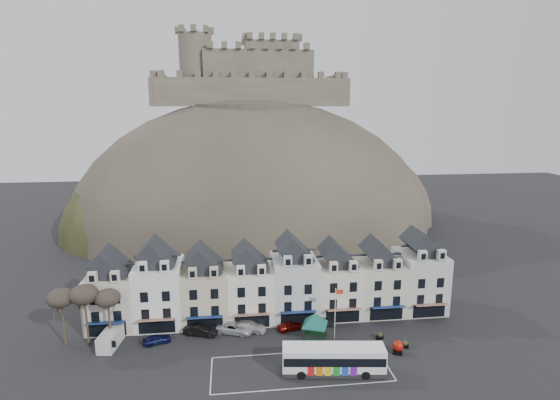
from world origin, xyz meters
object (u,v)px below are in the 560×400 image
at_px(car_silver, 235,328).
at_px(car_charcoal, 320,320).
at_px(car_maroon, 290,326).
at_px(bus_shelter, 315,320).
at_px(red_buoy, 398,347).
at_px(car_white, 249,326).
at_px(flagpole, 336,310).
at_px(car_black, 201,330).
at_px(bus, 334,358).
at_px(car_navy, 157,339).
at_px(white_van, 110,339).

xyz_separation_m(car_silver, car_charcoal, (12.73, 0.79, -0.05)).
distance_m(car_silver, car_maroon, 8.05).
height_order(bus_shelter, red_buoy, bus_shelter).
height_order(car_white, car_maroon, car_white).
xyz_separation_m(red_buoy, flagpole, (-7.30, 4.79, 3.39)).
relative_size(bus_shelter, car_silver, 1.17).
xyz_separation_m(car_black, car_maroon, (12.89, -0.05, -0.15)).
bearing_deg(flagpole, car_maroon, 153.40).
bearing_deg(bus, flagpole, 81.59).
xyz_separation_m(car_navy, car_charcoal, (23.45, 2.50, 0.05)).
bearing_deg(red_buoy, car_maroon, 149.62).
relative_size(flagpole, car_black, 1.58).
relative_size(red_buoy, car_charcoal, 0.42).
height_order(flagpole, car_charcoal, flagpole).
distance_m(red_buoy, car_silver, 22.78).
distance_m(bus, bus_shelter, 7.69).
relative_size(bus, car_silver, 2.41).
bearing_deg(bus, car_black, 153.46).
bearing_deg(bus_shelter, car_navy, -165.40).
height_order(bus_shelter, car_black, bus_shelter).
distance_m(bus, red_buoy, 10.08).
relative_size(car_black, car_maroon, 1.28).
distance_m(bus_shelter, white_van, 28.02).
height_order(car_navy, car_white, car_white).
height_order(bus_shelter, car_charcoal, bus_shelter).
xyz_separation_m(white_van, car_navy, (6.13, 0.00, -0.44)).
bearing_deg(bus_shelter, car_black, -172.85).
bearing_deg(red_buoy, white_van, 170.70).
distance_m(bus_shelter, red_buoy, 11.43).
relative_size(white_van, car_silver, 0.94).
bearing_deg(car_maroon, red_buoy, -135.15).
height_order(bus, car_navy, bus).
relative_size(white_van, car_charcoal, 1.19).
height_order(flagpole, car_black, flagpole).
height_order(bus_shelter, car_navy, bus_shelter).
bearing_deg(flagpole, white_van, 177.29).
bearing_deg(white_van, car_maroon, 12.03).
relative_size(car_navy, car_black, 0.79).
bearing_deg(car_maroon, car_black, 74.99).
bearing_deg(flagpole, car_black, 170.81).
xyz_separation_m(bus_shelter, car_black, (-15.87, 3.52, -2.45)).
height_order(flagpole, car_silver, flagpole).
xyz_separation_m(red_buoy, white_van, (-38.19, 6.25, 0.18)).
xyz_separation_m(flagpole, white_van, (-30.89, 1.46, -3.21)).
bearing_deg(car_silver, bus, -113.50).
height_order(bus, flagpole, flagpole).
xyz_separation_m(bus, car_charcoal, (0.88, 11.96, -1.25)).
relative_size(white_van, car_navy, 1.32).
bearing_deg(flagpole, car_silver, 167.27).
xyz_separation_m(bus_shelter, car_navy, (-21.75, 1.92, -2.59)).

